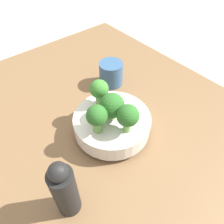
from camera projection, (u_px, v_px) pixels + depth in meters
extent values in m
plane|color=#ADA89E|center=(99.00, 137.00, 0.66)|extent=(6.00, 6.00, 0.00)
cube|color=brown|center=(99.00, 133.00, 0.65)|extent=(1.05, 0.89, 0.04)
cylinder|color=silver|center=(112.00, 130.00, 0.62)|extent=(0.09, 0.09, 0.01)
cylinder|color=silver|center=(112.00, 123.00, 0.59)|extent=(0.21, 0.21, 0.05)
cylinder|color=#609347|center=(98.00, 125.00, 0.53)|extent=(0.02, 0.02, 0.04)
sphere|color=#286023|center=(97.00, 115.00, 0.51)|extent=(0.05, 0.05, 0.05)
cylinder|color=#609347|center=(100.00, 99.00, 0.60)|extent=(0.02, 0.02, 0.03)
sphere|color=#387A2D|center=(99.00, 89.00, 0.58)|extent=(0.05, 0.05, 0.05)
cylinder|color=#6BA34C|center=(127.00, 126.00, 0.53)|extent=(0.02, 0.02, 0.04)
sphere|color=#286023|center=(128.00, 116.00, 0.51)|extent=(0.05, 0.05, 0.05)
cylinder|color=#7AB256|center=(112.00, 115.00, 0.57)|extent=(0.02, 0.02, 0.02)
sphere|color=#286023|center=(112.00, 106.00, 0.55)|extent=(0.07, 0.07, 0.07)
cylinder|color=#33567F|center=(111.00, 74.00, 0.74)|extent=(0.08, 0.08, 0.08)
cylinder|color=black|center=(65.00, 192.00, 0.43)|extent=(0.05, 0.05, 0.14)
sphere|color=black|center=(58.00, 172.00, 0.37)|extent=(0.04, 0.04, 0.04)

